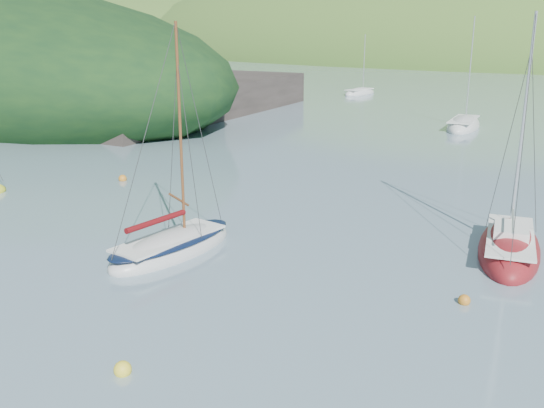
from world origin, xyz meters
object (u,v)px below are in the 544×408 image
Objects in this scene: sloop_red at (509,249)px; distant_sloop_a at (463,126)px; daysailer_white at (172,247)px; distant_sloop_c at (360,93)px.

sloop_red is 0.97× the size of distant_sloop_a.
sloop_red is at bearing 35.94° from daysailer_white.
distant_sloop_a reaches higher than daysailer_white.
distant_sloop_a reaches higher than sloop_red.
sloop_red is 33.14m from distant_sloop_a.
distant_sloop_c is (-22.02, 19.42, -0.03)m from distant_sloop_a.
sloop_red is at bearing -77.09° from distant_sloop_a.
distant_sloop_c is at bearing 108.78° from sloop_red.
sloop_red reaches higher than distant_sloop_c.
daysailer_white is at bearing -159.80° from sloop_red.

